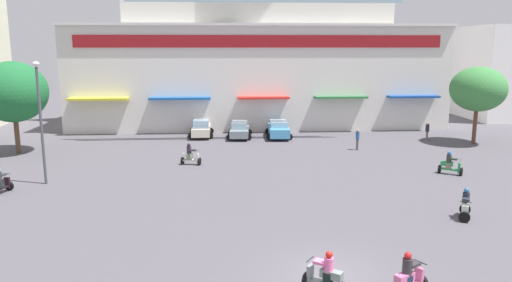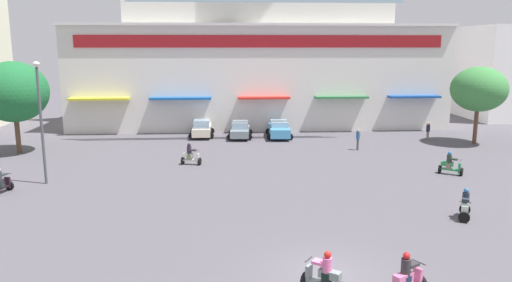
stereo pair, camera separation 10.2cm
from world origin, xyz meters
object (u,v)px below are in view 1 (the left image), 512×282
object	(u,v)px
pedestrian_0	(358,138)
plaza_tree_1	(478,89)
scooter_rider_1	(326,275)
scooter_rider_2	(450,165)
scooter_rider_4	(408,277)
parked_car_2	(278,129)
scooter_rider_5	(465,206)
scooter_rider_0	(190,156)
pedestrian_1	(427,130)
parked_car_1	(240,130)
streetlamp_near	(40,114)
plaza_tree_0	(13,92)
scooter_rider_3	(0,183)
parked_car_0	(201,128)

from	to	relation	value
pedestrian_0	plaza_tree_1	bearing A→B (deg)	9.89
scooter_rider_1	scooter_rider_2	bearing A→B (deg)	52.28
scooter_rider_2	scooter_rider_4	size ratio (longest dim) A/B	0.97
scooter_rider_2	pedestrian_0	size ratio (longest dim) A/B	0.90
parked_car_2	scooter_rider_5	bearing A→B (deg)	-73.16
scooter_rider_0	pedestrian_1	xyz separation A→B (m)	(20.23, 7.45, 0.33)
pedestrian_1	plaza_tree_1	bearing A→B (deg)	-25.11
parked_car_1	scooter_rider_0	xyz separation A→B (m)	(-3.82, -9.87, -0.12)
plaza_tree_1	parked_car_1	bearing A→B (deg)	168.53
scooter_rider_0	pedestrian_0	world-z (taller)	pedestrian_0
parked_car_1	pedestrian_1	distance (m)	16.59
scooter_rider_1	streetlamp_near	size ratio (longest dim) A/B	0.21
plaza_tree_0	scooter_rider_2	world-z (taller)	plaza_tree_0
plaza_tree_0	scooter_rider_1	world-z (taller)	plaza_tree_0
plaza_tree_1	parked_car_1	xyz separation A→B (m)	(-19.82, 4.02, -3.89)
scooter_rider_0	scooter_rider_5	size ratio (longest dim) A/B	1.02
scooter_rider_4	scooter_rider_5	xyz separation A→B (m)	(5.53, 7.01, -0.03)
plaza_tree_1	pedestrian_1	world-z (taller)	plaza_tree_1
scooter_rider_5	pedestrian_0	world-z (taller)	pedestrian_0
streetlamp_near	scooter_rider_2	bearing A→B (deg)	1.01
plaza_tree_1	scooter_rider_5	size ratio (longest dim) A/B	4.35
parked_car_2	scooter_rider_1	bearing A→B (deg)	-93.45
scooter_rider_0	pedestrian_0	xyz separation A→B (m)	(13.02, 4.00, 0.35)
plaza_tree_0	scooter_rider_3	distance (m)	12.05
scooter_rider_2	plaza_tree_1	bearing A→B (deg)	55.25
scooter_rider_1	parked_car_0	bearing A→B (deg)	100.33
parked_car_1	streetlamp_near	size ratio (longest dim) A/B	0.57
scooter_rider_0	scooter_rider_3	distance (m)	11.92
scooter_rider_0	pedestrian_1	bearing A→B (deg)	20.23
parked_car_1	parked_car_2	size ratio (longest dim) A/B	0.91
parked_car_0	scooter_rider_2	xyz separation A→B (m)	(16.63, -14.51, -0.14)
parked_car_0	plaza_tree_1	bearing A→B (deg)	-11.84
plaza_tree_0	scooter_rider_4	world-z (taller)	plaza_tree_0
plaza_tree_1	pedestrian_0	size ratio (longest dim) A/B	3.86
pedestrian_0	pedestrian_1	size ratio (longest dim) A/B	1.03
pedestrian_1	streetlamp_near	distance (m)	31.12
scooter_rider_2	scooter_rider_3	size ratio (longest dim) A/B	0.99
parked_car_0	scooter_rider_4	distance (m)	30.60
parked_car_0	parked_car_1	world-z (taller)	parked_car_0
scooter_rider_4	plaza_tree_0	bearing A→B (deg)	133.00
scooter_rider_0	scooter_rider_4	xyz separation A→B (m)	(8.36, -18.79, 0.01)
scooter_rider_1	scooter_rider_3	bearing A→B (deg)	142.22
parked_car_0	pedestrian_1	distance (m)	20.16
scooter_rider_4	scooter_rider_3	bearing A→B (deg)	145.66
parked_car_2	scooter_rider_3	distance (m)	23.72
parked_car_1	scooter_rider_1	distance (m)	28.34
scooter_rider_3	scooter_rider_4	bearing A→B (deg)	-34.34
scooter_rider_3	streetlamp_near	distance (m)	4.45
scooter_rider_1	scooter_rider_2	distance (m)	18.50
parked_car_0	scooter_rider_3	bearing A→B (deg)	-122.18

